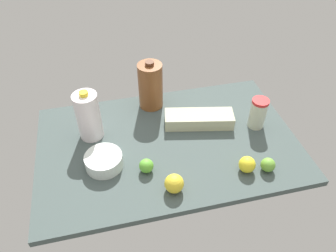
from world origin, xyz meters
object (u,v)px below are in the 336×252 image
(egg_carton, at_px, (199,119))
(tumbler_cup, at_px, (258,113))
(chocolate_milk_jug, at_px, (150,86))
(lemon_near_front, at_px, (174,184))
(mixing_bowl, at_px, (104,161))
(lemon_by_jug, at_px, (247,164))
(lime_loose, at_px, (268,165))
(lime_far_back, at_px, (146,166))
(milk_jug, at_px, (88,116))

(egg_carton, bearing_deg, tumbler_cup, 176.50)
(chocolate_milk_jug, distance_m, lemon_near_front, 0.57)
(mixing_bowl, relative_size, lemon_by_jug, 2.26)
(egg_carton, height_order, lemon_near_front, lemon_near_front)
(lemon_by_jug, height_order, lime_loose, lemon_by_jug)
(lime_far_back, bearing_deg, mixing_bowl, -21.86)
(milk_jug, xyz_separation_m, mixing_bowl, (-0.04, 0.21, -0.09))
(mixing_bowl, bearing_deg, lemon_by_jug, 164.44)
(chocolate_milk_jug, xyz_separation_m, egg_carton, (-0.20, 0.21, -0.09))
(tumbler_cup, relative_size, mixing_bowl, 0.97)
(milk_jug, xyz_separation_m, lime_loose, (-0.72, 0.39, -0.09))
(chocolate_milk_jug, distance_m, lemon_by_jug, 0.62)
(lime_loose, relative_size, lemon_near_front, 0.78)
(tumbler_cup, distance_m, chocolate_milk_jug, 0.55)
(lemon_near_front, bearing_deg, milk_jug, -53.02)
(milk_jug, bearing_deg, tumbler_cup, 171.61)
(lemon_by_jug, bearing_deg, egg_carton, -71.66)
(lemon_by_jug, relative_size, lemon_near_front, 0.90)
(egg_carton, distance_m, lemon_near_front, 0.42)
(tumbler_cup, distance_m, lemon_near_front, 0.56)
(lemon_near_front, bearing_deg, tumbler_cup, -149.49)
(mixing_bowl, distance_m, lime_loose, 0.70)
(mixing_bowl, bearing_deg, lime_loose, 164.92)
(tumbler_cup, relative_size, lime_far_back, 2.53)
(egg_carton, bearing_deg, lime_far_back, 49.42)
(milk_jug, relative_size, egg_carton, 0.76)
(milk_jug, height_order, lime_loose, milk_jug)
(mixing_bowl, relative_size, lemon_near_front, 2.04)
(lime_far_back, xyz_separation_m, lime_loose, (-0.50, 0.11, -0.00))
(tumbler_cup, distance_m, egg_carton, 0.28)
(egg_carton, height_order, lime_loose, egg_carton)
(tumbler_cup, xyz_separation_m, milk_jug, (0.79, -0.12, 0.04))
(tumbler_cup, bearing_deg, lemon_by_jug, 58.10)
(tumbler_cup, bearing_deg, lime_loose, 75.36)
(mixing_bowl, xyz_separation_m, lemon_near_front, (-0.26, 0.19, 0.01))
(tumbler_cup, bearing_deg, lime_far_back, 15.74)
(lime_far_back, bearing_deg, lemon_by_jug, 167.19)
(lime_far_back, bearing_deg, chocolate_milk_jug, -103.65)
(chocolate_milk_jug, relative_size, lemon_near_front, 3.31)
(mixing_bowl, relative_size, chocolate_milk_jug, 0.62)
(chocolate_milk_jug, xyz_separation_m, lemon_near_front, (0.02, 0.56, -0.08))
(lime_far_back, height_order, lime_loose, same)
(chocolate_milk_jug, height_order, lemon_by_jug, chocolate_milk_jug)
(milk_jug, height_order, lemon_near_front, milk_jug)
(milk_jug, bearing_deg, chocolate_milk_jug, -153.06)
(milk_jug, xyz_separation_m, lemon_near_front, (-0.30, 0.40, -0.08))
(egg_carton, bearing_deg, mixing_bowl, 31.01)
(lime_loose, bearing_deg, mixing_bowl, -15.08)
(lime_far_back, bearing_deg, tumbler_cup, -164.26)
(tumbler_cup, relative_size, lemon_near_front, 1.98)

